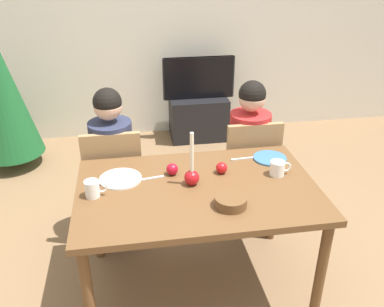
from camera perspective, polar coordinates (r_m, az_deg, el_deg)
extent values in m
plane|color=brown|center=(2.87, 0.68, -17.54)|extent=(7.68, 7.68, 0.00)
cube|color=beige|center=(4.68, -5.02, 18.11)|extent=(6.40, 0.10, 2.60)
cube|color=brown|center=(2.42, 0.77, -5.09)|extent=(1.40, 0.90, 0.04)
cylinder|color=brown|center=(2.34, -14.06, -19.24)|extent=(0.06, 0.06, 0.71)
cylinder|color=brown|center=(2.53, 17.37, -15.51)|extent=(0.06, 0.06, 0.71)
cylinder|color=brown|center=(2.93, -13.19, -8.26)|extent=(0.06, 0.06, 0.71)
cylinder|color=brown|center=(3.09, 11.28, -6.08)|extent=(0.06, 0.06, 0.71)
cube|color=#99754C|center=(3.14, -10.55, -3.84)|extent=(0.40, 0.40, 0.04)
cube|color=#99754C|center=(2.86, -10.96, -1.44)|extent=(0.40, 0.04, 0.45)
cylinder|color=#99754C|center=(3.40, -7.36, -5.44)|extent=(0.04, 0.04, 0.41)
cylinder|color=#99754C|center=(3.41, -13.09, -5.84)|extent=(0.04, 0.04, 0.41)
cylinder|color=#99754C|center=(3.11, -7.05, -8.76)|extent=(0.04, 0.04, 0.41)
cylinder|color=#99754C|center=(3.13, -13.35, -9.18)|extent=(0.04, 0.04, 0.41)
cube|color=#99754C|center=(3.25, 7.35, -2.40)|extent=(0.40, 0.40, 0.04)
cube|color=#99754C|center=(2.98, 8.57, 0.03)|extent=(0.40, 0.04, 0.45)
cylinder|color=#99754C|center=(3.55, 9.03, -4.01)|extent=(0.04, 0.04, 0.41)
cylinder|color=#99754C|center=(3.47, 3.65, -4.53)|extent=(0.04, 0.04, 0.41)
cylinder|color=#99754C|center=(3.28, 10.81, -7.01)|extent=(0.04, 0.04, 0.41)
cylinder|color=#99754C|center=(3.19, 5.00, -7.67)|extent=(0.04, 0.04, 0.41)
cube|color=#33384C|center=(3.20, -10.24, -7.45)|extent=(0.28, 0.28, 0.45)
cylinder|color=#282D47|center=(2.97, -10.97, -0.01)|extent=(0.30, 0.30, 0.48)
sphere|color=tan|center=(2.83, -11.59, 6.41)|extent=(0.19, 0.19, 0.19)
sphere|color=black|center=(2.82, -11.65, 6.98)|extent=(0.19, 0.19, 0.19)
cube|color=#33384C|center=(3.31, 7.38, -5.91)|extent=(0.28, 0.28, 0.45)
cylinder|color=#AD2323|center=(3.09, 7.88, 1.36)|extent=(0.30, 0.30, 0.48)
sphere|color=tan|center=(2.95, 8.32, 7.58)|extent=(0.19, 0.19, 0.19)
sphere|color=black|center=(2.95, 8.35, 8.13)|extent=(0.19, 0.19, 0.19)
cube|color=black|center=(4.73, 0.90, 4.95)|extent=(0.64, 0.40, 0.48)
cube|color=black|center=(4.58, 0.94, 10.42)|extent=(0.79, 0.04, 0.46)
cube|color=black|center=(4.57, 0.94, 10.41)|extent=(0.76, 0.05, 0.46)
cylinder|color=brown|center=(4.56, -23.24, -0.61)|extent=(0.08, 0.08, 0.14)
cone|color=#195628|center=(4.31, -24.94, 7.76)|extent=(0.61, 0.61, 1.27)
sphere|color=red|center=(2.41, -0.03, -3.36)|extent=(0.09, 0.09, 0.09)
cylinder|color=#EFE5C6|center=(2.33, -0.03, 0.18)|extent=(0.02, 0.02, 0.24)
cylinder|color=white|center=(2.51, -9.88, -3.47)|extent=(0.25, 0.25, 0.01)
cylinder|color=teal|center=(2.76, 10.72, -0.63)|extent=(0.22, 0.22, 0.01)
cylinder|color=white|center=(2.36, -13.66, -4.75)|extent=(0.08, 0.08, 0.10)
torus|color=white|center=(2.36, -12.40, -4.56)|extent=(0.07, 0.01, 0.07)
cylinder|color=white|center=(2.56, 11.71, -2.02)|extent=(0.09, 0.09, 0.09)
torus|color=white|center=(2.58, 12.90, -1.82)|extent=(0.06, 0.01, 0.06)
cube|color=silver|center=(2.49, -5.92, -3.47)|extent=(0.18, 0.04, 0.01)
cube|color=silver|center=(2.73, 7.24, -0.68)|extent=(0.18, 0.02, 0.01)
cylinder|color=brown|center=(2.24, 5.39, -6.63)|extent=(0.18, 0.18, 0.06)
sphere|color=#B31022|center=(2.52, -2.75, -2.18)|extent=(0.07, 0.07, 0.07)
sphere|color=red|center=(2.54, 4.12, -1.99)|extent=(0.07, 0.07, 0.07)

